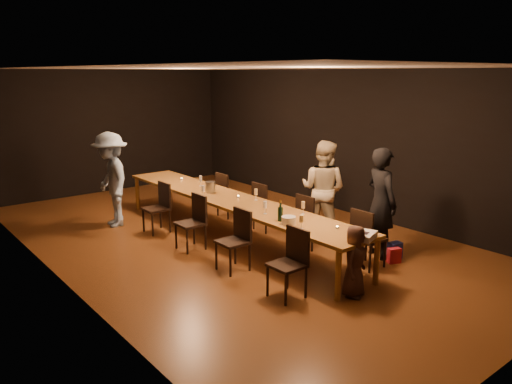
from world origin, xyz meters
TOP-DOWN VIEW (x-y plane):
  - ground at (0.00, 0.00)m, footprint 10.00×10.00m
  - room_shell at (0.00, 0.00)m, footprint 6.04×10.04m
  - table at (0.00, 0.00)m, footprint 0.90×6.00m
  - chair_right_0 at (0.85, -2.40)m, footprint 0.42×0.42m
  - chair_right_1 at (0.85, -1.20)m, footprint 0.42×0.42m
  - chair_right_2 at (0.85, 0.00)m, footprint 0.42×0.42m
  - chair_right_3 at (0.85, 1.20)m, footprint 0.42×0.42m
  - chair_left_0 at (-0.85, -2.40)m, footprint 0.42×0.42m
  - chair_left_1 at (-0.85, -1.20)m, footprint 0.42×0.42m
  - chair_left_2 at (-0.85, 0.00)m, footprint 0.42×0.42m
  - chair_left_3 at (-0.85, 1.20)m, footprint 0.42×0.42m
  - woman_birthday at (1.36, -2.21)m, footprint 0.59×0.74m
  - woman_tan at (1.41, -0.90)m, footprint 0.91×1.03m
  - man_blue at (-1.30, 2.11)m, footprint 0.86×1.28m
  - child at (-0.12, -2.93)m, footprint 0.56×0.47m
  - gift_bag_red at (1.30, -2.56)m, footprint 0.23×0.18m
  - gift_bag_blue at (1.47, -2.45)m, footprint 0.24×0.18m
  - birthday_cake at (0.09, -2.88)m, footprint 0.45×0.40m
  - plate_stack at (-0.25, -1.78)m, footprint 0.22×0.22m
  - champagne_bottle at (-0.23, -1.58)m, footprint 0.09×0.09m
  - ice_bucket at (-0.02, 0.61)m, footprint 0.24×0.24m
  - wineglass_0 at (-0.26, -2.05)m, footprint 0.06×0.06m
  - wineglass_1 at (0.29, -1.53)m, footprint 0.06×0.06m
  - wineglass_2 at (-0.16, -1.13)m, footprint 0.06×0.06m
  - wineglass_3 at (0.27, -0.37)m, footprint 0.06×0.06m
  - wineglass_4 at (-0.30, 0.43)m, footprint 0.06×0.06m
  - wineglass_5 at (0.14, 1.18)m, footprint 0.06×0.06m
  - tealight_near at (0.15, -2.37)m, footprint 0.05×0.05m
  - tealight_mid at (0.15, -0.02)m, footprint 0.05×0.05m
  - tealight_far at (0.15, 1.93)m, footprint 0.05×0.05m

SIDE VIEW (x-z plane):
  - ground at x=0.00m, z-range 0.00..0.00m
  - gift_bag_red at x=1.30m, z-range 0.00..0.24m
  - gift_bag_blue at x=1.47m, z-range 0.00..0.27m
  - chair_right_0 at x=0.85m, z-range 0.00..0.93m
  - chair_right_1 at x=0.85m, z-range 0.00..0.93m
  - chair_right_2 at x=0.85m, z-range 0.00..0.93m
  - chair_right_3 at x=0.85m, z-range 0.00..0.93m
  - chair_left_0 at x=-0.85m, z-range 0.00..0.93m
  - chair_left_1 at x=-0.85m, z-range 0.00..0.93m
  - chair_left_2 at x=-0.85m, z-range 0.00..0.93m
  - chair_left_3 at x=-0.85m, z-range 0.00..0.93m
  - child at x=-0.12m, z-range 0.00..0.98m
  - table at x=0.00m, z-range 0.33..1.08m
  - tealight_near at x=0.15m, z-range 0.75..0.78m
  - tealight_mid at x=0.15m, z-range 0.75..0.78m
  - tealight_far at x=0.15m, z-range 0.75..0.78m
  - birthday_cake at x=0.09m, z-range 0.75..0.84m
  - plate_stack at x=-0.25m, z-range 0.75..0.87m
  - wineglass_0 at x=-0.26m, z-range 0.75..0.96m
  - wineglass_1 at x=0.29m, z-range 0.75..0.96m
  - wineglass_2 at x=-0.16m, z-range 0.75..0.96m
  - wineglass_3 at x=0.27m, z-range 0.75..0.96m
  - wineglass_4 at x=-0.30m, z-range 0.75..0.96m
  - wineglass_5 at x=0.14m, z-range 0.75..0.96m
  - ice_bucket at x=-0.02m, z-range 0.75..0.96m
  - woman_tan at x=1.41m, z-range 0.00..1.76m
  - woman_birthday at x=1.36m, z-range 0.00..1.79m
  - champagne_bottle at x=-0.23m, z-range 0.75..1.07m
  - man_blue at x=-1.30m, z-range 0.00..1.83m
  - room_shell at x=0.00m, z-range 0.57..3.59m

